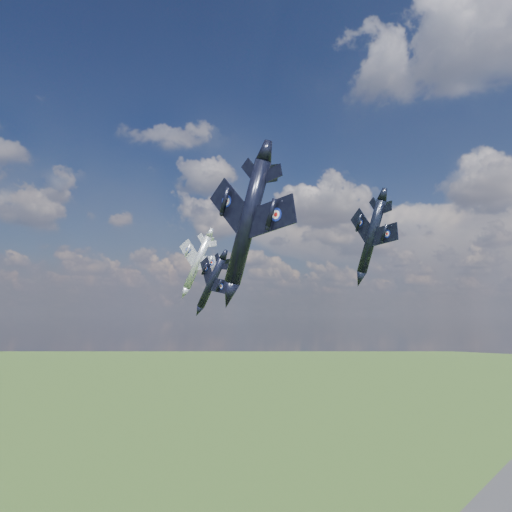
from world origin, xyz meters
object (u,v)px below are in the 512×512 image
Objects in this scene: jet_lead_navy at (211,283)px; jet_high_navy at (372,237)px; jet_left_silver at (198,262)px; jet_right_navy at (248,222)px.

jet_lead_navy is 0.82× the size of jet_high_navy.
jet_lead_navy is 1.00× the size of jet_left_silver.
jet_right_navy reaches higher than jet_lead_navy.
jet_left_silver is at bearing -176.06° from jet_lead_navy.
jet_high_navy reaches higher than jet_left_silver.
jet_lead_navy is at bearing -18.31° from jet_left_silver.
jet_high_navy is 1.21× the size of jet_left_silver.
jet_lead_navy is 46.74m from jet_right_navy.
jet_right_navy is 45.02m from jet_high_navy.
jet_right_navy is 0.80× the size of jet_high_navy.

